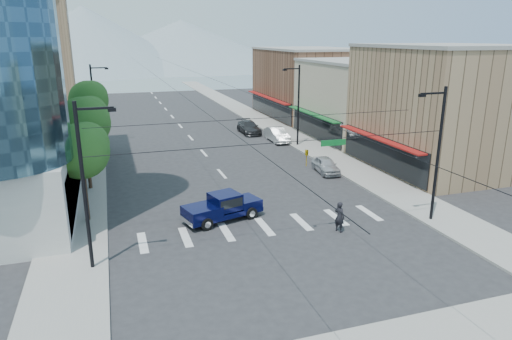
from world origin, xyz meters
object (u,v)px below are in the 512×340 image
Objects in this scene: parked_car_near at (326,165)px; parked_car_far at (249,127)px; pickup_truck at (222,207)px; pedestrian at (339,217)px; parked_car_mid at (277,135)px.

parked_car_near is 18.93m from parked_car_far.
pickup_truck is 1.39× the size of parked_car_near.
parked_car_mid is (5.33, 25.47, -0.19)m from pedestrian.
pickup_truck is 2.87× the size of pedestrian.
pedestrian is at bearing -101.17° from parked_car_mid.
pedestrian reaches higher than pickup_truck.
parked_car_far is (10.14, 26.86, -0.18)m from pickup_truck.
parked_car_far is at bearing 108.68° from parked_car_mid.
pickup_truck is at bearing -118.59° from parked_car_mid.
pickup_truck is 1.16× the size of parked_car_mid.
parked_car_mid is at bearing -36.63° from pedestrian.
pedestrian reaches higher than parked_car_mid.
parked_car_far is (-1.80, 5.53, -0.04)m from parked_car_mid.
parked_car_far is (-1.52, 18.87, 0.07)m from parked_car_near.
pickup_truck reaches higher than parked_car_near.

